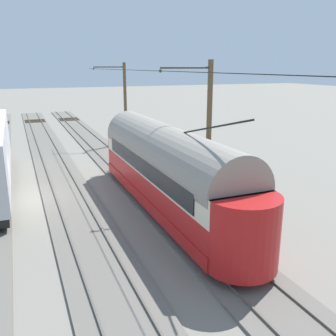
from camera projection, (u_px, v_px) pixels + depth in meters
ground_plane at (27, 200)px, 20.12m from camera, size 220.00×220.00×0.00m
track_streetcar_siding at (139, 183)px, 22.79m from camera, size 2.80×80.00×0.18m
track_adjacent_siding at (67, 192)px, 21.19m from camera, size 2.80×80.00×0.18m
vintage_streetcar at (166, 167)px, 18.19m from camera, size 2.65×15.94×5.36m
catenary_pole_foreground at (124, 102)px, 33.52m from camera, size 2.96×0.28×7.39m
catenary_pole_mid_near at (208, 129)px, 19.41m from camera, size 2.96×0.28×7.39m
overhead_wire_run at (156, 71)px, 18.32m from camera, size 2.75×35.70×0.18m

